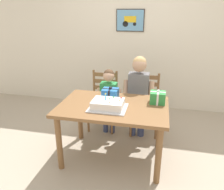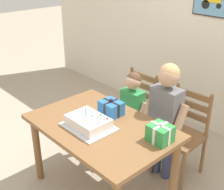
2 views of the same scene
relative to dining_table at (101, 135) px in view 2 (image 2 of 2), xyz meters
The scene contains 10 objects.
ground_plane 0.64m from the dining_table, ahead, with size 20.00×20.00×0.00m, color tan.
back_wall 1.94m from the dining_table, 90.01° to the left, with size 6.40×0.11×2.60m.
dining_table is the anchor object (origin of this frame).
birthday_cake 0.20m from the dining_table, 109.82° to the right, with size 0.44×0.34×0.19m.
gift_box_red_large 0.27m from the dining_table, 112.14° to the left, with size 0.21×0.17×0.17m.
gift_box_beside_cake 0.58m from the dining_table, 19.10° to the left, with size 0.19×0.17×0.18m.
chair_left 0.88m from the dining_table, 112.89° to the left, with size 0.43×0.43×0.92m.
chair_right 0.88m from the dining_table, 67.27° to the left, with size 0.44×0.44×0.92m.
child_older 0.67m from the dining_table, 68.77° to the left, with size 0.45×0.25×1.24m.
child_younger 0.65m from the dining_table, 107.99° to the left, with size 0.37×0.21×1.03m.
Camera 2 is at (1.79, -1.52, 2.14)m, focal length 48.84 mm.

